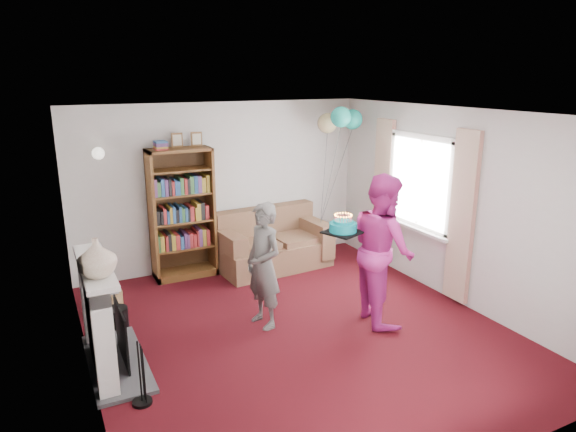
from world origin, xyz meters
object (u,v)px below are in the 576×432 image
sofa (271,245)px  person_striped (264,266)px  birthday_cake (343,227)px  bookcase (181,215)px  person_magenta (383,249)px

sofa → person_striped: 2.00m
birthday_cake → sofa: bearing=88.4°
person_striped → bookcase: bearing=-179.4°
bookcase → person_striped: (0.42, -1.97, -0.18)m
person_magenta → person_striped: bearing=82.3°
bookcase → sofa: bearing=-10.0°
sofa → person_magenta: 2.33m
sofa → person_striped: person_striped is taller
person_striped → person_magenta: size_ratio=0.83×
person_striped → birthday_cake: bearing=55.3°
sofa → birthday_cake: (-0.06, -2.10, 0.86)m
sofa → birthday_cake: size_ratio=4.42×
person_magenta → birthday_cake: person_magenta is taller
sofa → person_striped: (-0.90, -1.74, 0.41)m
person_magenta → birthday_cake: size_ratio=4.74×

